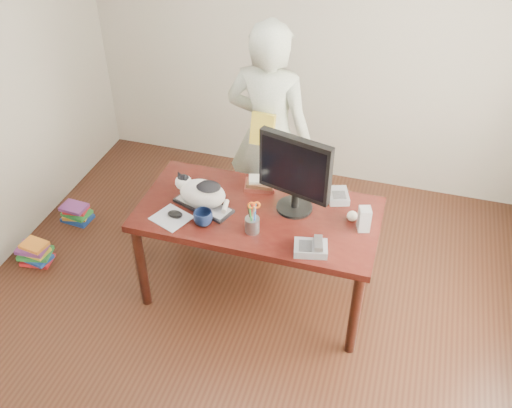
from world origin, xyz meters
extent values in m
plane|color=black|center=(0.00, 0.00, 0.00)|extent=(4.50, 4.50, 0.00)
plane|color=beige|center=(0.00, 2.25, 1.35)|extent=(4.00, 0.00, 4.00)
cube|color=black|center=(0.00, 0.60, 0.72)|extent=(1.60, 0.80, 0.05)
cylinder|color=black|center=(-0.74, 0.26, 0.35)|extent=(0.07, 0.07, 0.70)
cylinder|color=black|center=(0.74, 0.26, 0.35)|extent=(0.07, 0.07, 0.70)
cylinder|color=black|center=(-0.74, 0.94, 0.35)|extent=(0.07, 0.07, 0.70)
cylinder|color=black|center=(0.74, 0.94, 0.35)|extent=(0.07, 0.07, 0.70)
cube|color=black|center=(0.00, 0.96, 0.40)|extent=(1.45, 0.03, 0.50)
cube|color=black|center=(-0.37, 0.54, 0.76)|extent=(0.44, 0.28, 0.02)
cube|color=#A5A5AA|center=(-0.37, 0.54, 0.77)|extent=(0.41, 0.25, 0.00)
ellipsoid|color=white|center=(-0.37, 0.54, 0.86)|extent=(0.36, 0.29, 0.19)
ellipsoid|color=white|center=(-0.51, 0.57, 0.90)|extent=(0.14, 0.14, 0.11)
ellipsoid|color=black|center=(-0.51, 0.57, 0.94)|extent=(0.10, 0.10, 0.04)
cone|color=black|center=(-0.54, 0.57, 0.96)|extent=(0.07, 0.06, 0.07)
cone|color=black|center=(-0.49, 0.56, 0.96)|extent=(0.07, 0.07, 0.07)
ellipsoid|color=black|center=(-0.31, 0.52, 0.94)|extent=(0.20, 0.18, 0.04)
cylinder|color=white|center=(-0.21, 0.54, 0.79)|extent=(0.06, 0.13, 0.04)
cylinder|color=black|center=(0.22, 0.70, 0.76)|extent=(0.30, 0.30, 0.02)
cylinder|color=black|center=(0.22, 0.70, 0.82)|extent=(0.06, 0.06, 0.11)
cube|color=black|center=(0.22, 0.68, 1.10)|extent=(0.49, 0.18, 0.42)
cube|color=black|center=(0.21, 0.65, 1.10)|extent=(0.44, 0.12, 0.35)
cylinder|color=gray|center=(0.02, 0.40, 0.80)|extent=(0.12, 0.12, 0.10)
cylinder|color=black|center=(0.00, 0.40, 0.89)|extent=(0.02, 0.04, 0.15)
cylinder|color=#0C44B4|center=(0.04, 0.39, 0.89)|extent=(0.02, 0.04, 0.15)
cylinder|color=#AB181E|center=(0.01, 0.41, 0.89)|extent=(0.02, 0.04, 0.15)
cylinder|color=#1B8A34|center=(0.02, 0.38, 0.89)|extent=(0.03, 0.03, 0.15)
cylinder|color=#A5A5AA|center=(0.03, 0.40, 0.90)|extent=(0.02, 0.02, 0.11)
cylinder|color=#A5A5AA|center=(0.04, 0.40, 0.90)|extent=(0.01, 0.03, 0.11)
torus|color=#E5580C|center=(0.02, 0.39, 0.96)|extent=(0.05, 0.04, 0.05)
torus|color=#E5580C|center=(0.05, 0.40, 0.96)|extent=(0.05, 0.04, 0.05)
cube|color=#B4B8C1|center=(-0.52, 0.37, 0.75)|extent=(0.29, 0.28, 0.01)
ellipsoid|color=black|center=(-0.50, 0.39, 0.77)|extent=(0.12, 0.10, 0.04)
imported|color=black|center=(-0.30, 0.38, 0.80)|extent=(0.17, 0.17, 0.10)
cube|color=slate|center=(0.42, 0.32, 0.78)|extent=(0.23, 0.18, 0.05)
cube|color=#3D3D3F|center=(0.39, 0.30, 0.80)|extent=(0.10, 0.11, 0.01)
cube|color=#A5A5AA|center=(0.46, 0.34, 0.81)|extent=(0.08, 0.18, 0.06)
cube|color=#969698|center=(0.69, 0.62, 0.83)|extent=(0.09, 0.10, 0.16)
sphere|color=white|center=(0.61, 0.69, 0.78)|extent=(0.07, 0.07, 0.07)
cube|color=#501C15|center=(-0.07, 0.86, 0.77)|extent=(0.24, 0.19, 0.03)
cube|color=#4F2D1B|center=(-0.06, 0.86, 0.80)|extent=(0.20, 0.16, 0.03)
cube|color=silver|center=(-0.08, 0.86, 0.82)|extent=(0.16, 0.14, 0.02)
cube|color=slate|center=(0.48, 0.89, 0.77)|extent=(0.18, 0.21, 0.05)
cube|color=#3D3D3F|center=(0.49, 0.87, 0.80)|extent=(0.11, 0.11, 0.01)
imported|color=white|center=(-0.13, 1.32, 0.90)|extent=(0.68, 0.47, 1.79)
cube|color=gold|center=(-0.13, 1.15, 1.05)|extent=(0.18, 0.11, 0.24)
cube|color=#B0191C|center=(-1.75, 0.40, 0.01)|extent=(0.25, 0.19, 0.03)
cube|color=navy|center=(-1.74, 0.39, 0.04)|extent=(0.23, 0.18, 0.03)
cube|color=#267F33|center=(-1.76, 0.41, 0.08)|extent=(0.27, 0.22, 0.03)
cube|color=gold|center=(-1.75, 0.40, 0.11)|extent=(0.21, 0.16, 0.03)
cube|color=#692F77|center=(-1.76, 0.39, 0.14)|extent=(0.23, 0.17, 0.03)
cube|color=orange|center=(-1.74, 0.41, 0.17)|extent=(0.21, 0.17, 0.03)
cube|color=navy|center=(-1.72, 0.95, 0.02)|extent=(0.25, 0.19, 0.03)
cube|color=orange|center=(-1.73, 0.96, 0.05)|extent=(0.22, 0.19, 0.03)
cube|color=#267F33|center=(-1.71, 0.94, 0.08)|extent=(0.24, 0.19, 0.03)
cube|color=#B0191C|center=(-1.72, 0.96, 0.11)|extent=(0.21, 0.16, 0.03)
cube|color=#692F77|center=(-1.73, 0.94, 0.14)|extent=(0.22, 0.17, 0.03)
camera|label=1|loc=(0.84, -2.24, 3.11)|focal=40.00mm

